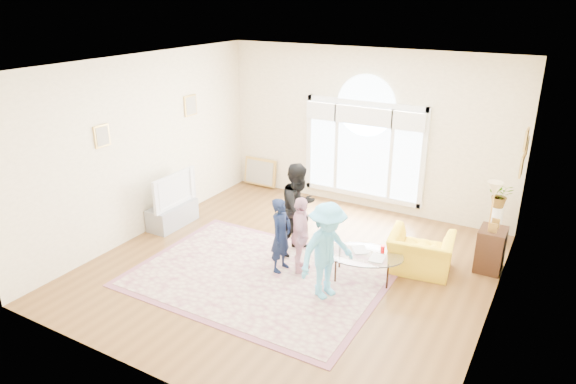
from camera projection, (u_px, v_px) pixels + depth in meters
The scene contains 17 objects.
ground at pixel (291, 267), 8.30m from camera, with size 6.00×6.00×0.00m, color brown.
room_shell at pixel (362, 134), 10.02m from camera, with size 6.00×6.00×6.00m.
area_rug at pixel (258, 276), 8.01m from camera, with size 3.60×2.60×0.02m, color #C2B595.
rug_border at pixel (258, 276), 8.01m from camera, with size 3.80×2.80×0.01m, color #874D5D.
tv_console at pixel (173, 215), 9.73m from camera, with size 0.45×1.00×0.42m, color gray.
television at pixel (171, 189), 9.54m from camera, with size 0.17×1.10×0.64m.
coffee_table at pixel (363, 255), 7.83m from camera, with size 1.39×1.09×0.54m.
armchair at pixel (420, 253), 8.08m from camera, with size 0.97×0.85×0.63m, color yellow.
side_cabinet at pixel (491, 249), 8.12m from camera, with size 0.40×0.50×0.70m, color black.
floor_lamp at pixel (494, 196), 7.72m from camera, with size 0.30×0.30×1.51m.
plant_pedestal at pixel (496, 225), 8.95m from camera, with size 0.20×0.20×0.70m, color white.
potted_plant at pixel (500, 195), 8.75m from camera, with size 0.39×0.34×0.44m, color #33722D.
leaning_picture at pixel (261, 186), 11.77m from camera, with size 0.80×0.05×0.62m, color tan.
child_navy at pixel (281, 235), 7.98m from camera, with size 0.44×0.29×1.21m, color #101934.
child_black at pixel (299, 209), 8.51m from camera, with size 0.76×0.59×1.56m, color black.
child_pink at pixel (300, 235), 7.92m from camera, with size 0.73×0.30×1.25m, color pink.
child_blue at pixel (327, 251), 7.23m from camera, with size 0.94×0.54×1.45m, color #55B9E7.
Camera 1 is at (3.57, -6.36, 4.14)m, focal length 32.00 mm.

